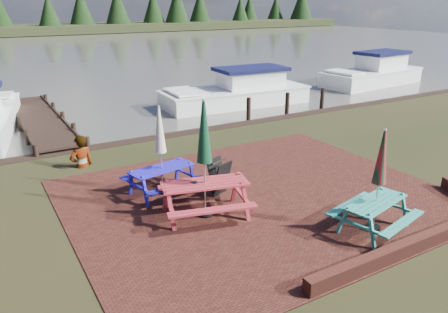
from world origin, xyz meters
The scene contains 13 objects.
ground centered at (0.00, 0.00, 0.00)m, with size 120.00×120.00×0.00m, color black.
paving centered at (0.00, 1.00, 0.01)m, with size 9.00×7.50×0.02m, color #391612.
brick_wall centered at (2.15, -2.42, 0.15)m, with size 6.21×1.79×0.30m.
water centered at (0.00, 37.00, 0.00)m, with size 120.00×60.00×0.02m, color #46443C.
far_treeline centered at (0.00, 66.00, 3.28)m, with size 120.00×10.00×8.10m.
picnic_table_teal centered at (1.20, -1.59, 0.78)m, with size 1.88×1.75×2.22m.
picnic_table_red centered at (-1.57, 0.81, 0.94)m, with size 2.29×2.14×2.67m.
picnic_table_blue centered at (-1.93, 2.46, 0.79)m, with size 1.86×1.71×2.25m.
chalkboard centered at (-0.69, 1.70, 0.46)m, with size 0.59×0.71×0.88m.
jetty centered at (-3.50, 11.28, 0.11)m, with size 1.76×9.08×1.00m.
boat_near centered at (5.48, 10.65, 0.39)m, with size 7.33×2.88×1.95m.
boat_far centered at (15.39, 11.11, 0.44)m, with size 7.08×3.10×2.15m.
person centered at (-3.27, 5.37, 0.95)m, with size 0.69×0.45×1.90m, color gray.
Camera 1 is at (-5.72, -7.12, 4.63)m, focal length 35.00 mm.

